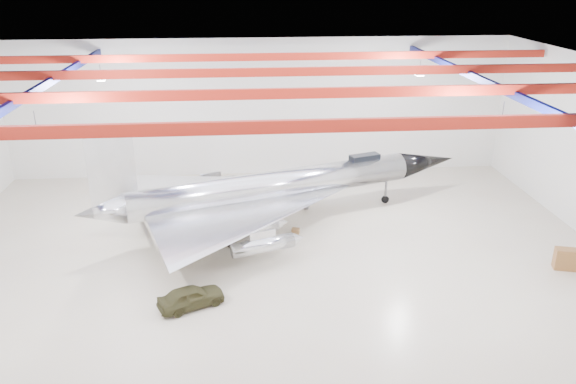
{
  "coord_description": "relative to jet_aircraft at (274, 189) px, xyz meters",
  "views": [
    {
      "loc": [
        -1.54,
        -29.37,
        15.9
      ],
      "look_at": [
        1.16,
        2.0,
        3.35
      ],
      "focal_mm": 35.0,
      "sensor_mm": 36.0,
      "label": 1
    }
  ],
  "objects": [
    {
      "name": "engine_drum",
      "position": [
        0.53,
        -3.38,
        -2.2
      ],
      "size": [
        0.51,
        0.51,
        0.42
      ],
      "primitive_type": "cylinder",
      "rotation": [
        0.0,
        0.0,
        -0.11
      ],
      "color": "#59595B",
      "rests_on": "floor"
    },
    {
      "name": "parts_bin",
      "position": [
        -0.06,
        0.44,
        -2.21
      ],
      "size": [
        0.66,
        0.57,
        0.4
      ],
      "primitive_type": "cube",
      "rotation": [
        0.0,
        0.0,
        0.23
      ],
      "color": "olive",
      "rests_on": "floor"
    },
    {
      "name": "jet_aircraft",
      "position": [
        0.0,
        0.0,
        0.0
      ],
      "size": [
        26.16,
        19.45,
        7.36
      ],
      "rotation": [
        0.0,
        0.0,
        0.32
      ],
      "color": "silver",
      "rests_on": "floor"
    },
    {
      "name": "jeep",
      "position": [
        -4.82,
        -9.72,
        -1.84
      ],
      "size": [
        3.61,
        2.62,
        1.14
      ],
      "primitive_type": "imported",
      "rotation": [
        0.0,
        0.0,
        2.0
      ],
      "color": "#38361C",
      "rests_on": "floor"
    },
    {
      "name": "floor",
      "position": [
        -0.5,
        -4.91,
        -2.41
      ],
      "size": [
        40.0,
        40.0,
        0.0
      ],
      "primitive_type": "plane",
      "color": "#BDAC96",
      "rests_on": "ground"
    },
    {
      "name": "crate_small",
      "position": [
        -7.48,
        0.64,
        -2.28
      ],
      "size": [
        0.39,
        0.32,
        0.26
      ],
      "primitive_type": "cube",
      "rotation": [
        0.0,
        0.0,
        -0.07
      ],
      "color": "#59595B",
      "rests_on": "floor"
    },
    {
      "name": "oil_barrel",
      "position": [
        1.25,
        -1.77,
        -2.24
      ],
      "size": [
        0.6,
        0.53,
        0.35
      ],
      "primitive_type": "cube",
      "rotation": [
        0.0,
        0.0,
        -0.34
      ],
      "color": "olive",
      "rests_on": "floor"
    },
    {
      "name": "desk",
      "position": [
        16.12,
        -7.67,
        -1.79
      ],
      "size": [
        1.49,
        1.02,
        1.24
      ],
      "primitive_type": "cube",
      "rotation": [
        0.0,
        0.0,
        -0.27
      ],
      "color": "brown",
      "rests_on": "floor"
    },
    {
      "name": "ceiling_structure",
      "position": [
        -0.5,
        -4.91,
        7.91
      ],
      "size": [
        39.5,
        29.5,
        1.08
      ],
      "color": "maroon",
      "rests_on": "ceiling"
    },
    {
      "name": "toolbox_red",
      "position": [
        -3.85,
        4.77,
        -2.28
      ],
      "size": [
        0.46,
        0.41,
        0.27
      ],
      "primitive_type": "cube",
      "rotation": [
        0.0,
        0.0,
        -0.29
      ],
      "color": "#A61011",
      "rests_on": "floor"
    },
    {
      "name": "crate_ply",
      "position": [
        -6.76,
        0.22,
        -2.21
      ],
      "size": [
        0.64,
        0.54,
        0.41
      ],
      "primitive_type": "cube",
      "rotation": [
        0.0,
        0.0,
        -0.12
      ],
      "color": "olive",
      "rests_on": "floor"
    },
    {
      "name": "spares_box",
      "position": [
        2.37,
        2.15,
        -2.24
      ],
      "size": [
        0.45,
        0.45,
        0.34
      ],
      "primitive_type": "cylinder",
      "rotation": [
        0.0,
        0.0,
        0.21
      ],
      "color": "#59595B",
      "rests_on": "floor"
    },
    {
      "name": "wall_back",
      "position": [
        -0.5,
        10.09,
        3.09
      ],
      "size": [
        40.0,
        0.0,
        40.0
      ],
      "primitive_type": "plane",
      "rotation": [
        1.57,
        0.0,
        0.0
      ],
      "color": "silver",
      "rests_on": "floor"
    },
    {
      "name": "ceiling",
      "position": [
        -0.5,
        -4.91,
        8.59
      ],
      "size": [
        40.0,
        40.0,
        0.0
      ],
      "primitive_type": "plane",
      "rotation": [
        3.14,
        0.0,
        0.0
      ],
      "color": "#0A0F38",
      "rests_on": "wall_back"
    }
  ]
}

